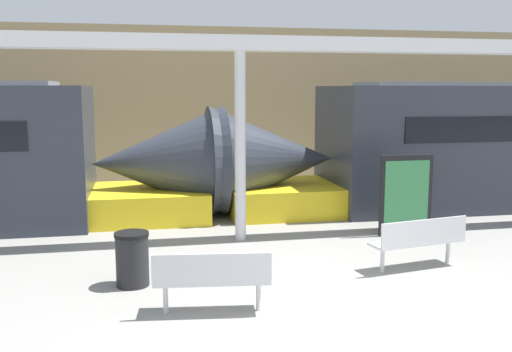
# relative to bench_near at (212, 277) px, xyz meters

# --- Properties ---
(ground_plane) EXTENTS (60.00, 60.00, 0.00)m
(ground_plane) POSITION_rel_bench_near_xyz_m (1.47, -0.65, -0.53)
(ground_plane) COLOR gray
(station_wall) EXTENTS (56.00, 0.20, 5.00)m
(station_wall) POSITION_rel_bench_near_xyz_m (1.47, 11.26, 1.97)
(station_wall) COLOR tan
(station_wall) RESTS_ON ground_plane
(bench_near) EXTENTS (1.63, 0.63, 0.88)m
(bench_near) POSITION_rel_bench_near_xyz_m (0.00, 0.00, 0.00)
(bench_near) COLOR silver
(bench_near) RESTS_ON ground_plane
(bench_far) EXTENTS (1.75, 0.74, 0.88)m
(bench_far) POSITION_rel_bench_near_xyz_m (3.69, 1.27, 0.00)
(bench_far) COLOR silver
(bench_far) RESTS_ON ground_plane
(trash_bin) EXTENTS (0.53, 0.53, 0.85)m
(trash_bin) POSITION_rel_bench_near_xyz_m (-1.08, 1.38, -0.10)
(trash_bin) COLOR black
(trash_bin) RESTS_ON ground_plane
(poster_board) EXTENTS (1.14, 0.07, 1.69)m
(poster_board) POSITION_rel_bench_near_xyz_m (4.46, 3.41, 0.33)
(poster_board) COLOR black
(poster_board) RESTS_ON ground_plane
(support_column_near) EXTENTS (0.22, 0.22, 3.77)m
(support_column_near) POSITION_rel_bench_near_xyz_m (1.04, 3.76, 1.35)
(support_column_near) COLOR silver
(support_column_near) RESTS_ON ground_plane
(canopy_beam) EXTENTS (28.00, 0.60, 0.28)m
(canopy_beam) POSITION_rel_bench_near_xyz_m (1.04, 3.76, 3.38)
(canopy_beam) COLOR silver
(canopy_beam) RESTS_ON support_column_near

